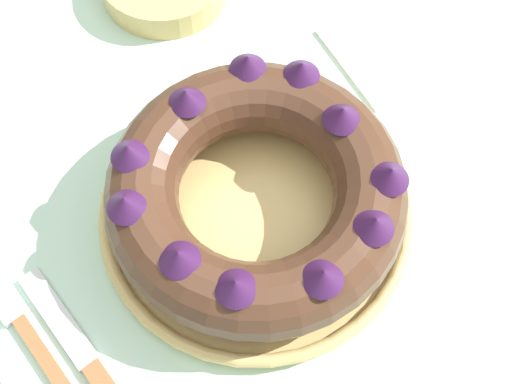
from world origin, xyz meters
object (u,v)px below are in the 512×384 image
serving_dish (256,213)px  napkin (411,39)px  bundt_cake (256,191)px  cake_knife (93,368)px  fork (37,347)px

serving_dish → napkin: 0.26m
serving_dish → bundt_cake: 0.04m
serving_dish → cake_knife: size_ratio=1.53×
serving_dish → fork: 0.22m
serving_dish → napkin: (0.26, 0.06, -0.01)m
serving_dish → fork: serving_dish is taller
serving_dish → fork: bearing=174.9°
bundt_cake → fork: size_ratio=1.21×
fork → cake_knife: bearing=-58.6°
bundt_cake → fork: (-0.22, 0.02, -0.05)m
serving_dish → napkin: serving_dish is taller
fork → napkin: bearing=5.0°
fork → cake_knife: size_ratio=1.16×
serving_dish → fork: size_ratio=1.32×
serving_dish → cake_knife: bearing=-172.7°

